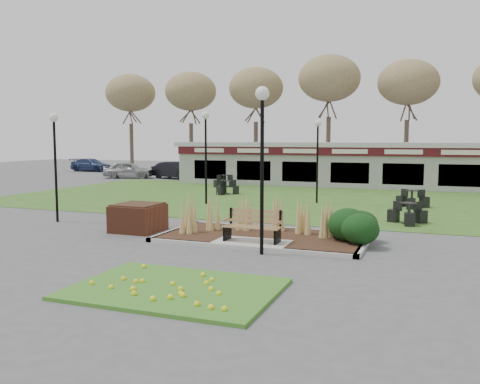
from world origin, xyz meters
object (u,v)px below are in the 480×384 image
(lamp_post_near_right, at_px, (262,133))
(car_black, at_px, (175,170))
(bistro_set_b, at_px, (224,183))
(bistro_set_a, at_px, (226,190))
(car_blue, at_px, (91,165))
(food_pavilion, at_px, (353,164))
(lamp_post_mid_right, at_px, (318,143))
(lamp_post_far_left, at_px, (206,137))
(brick_planter, at_px, (138,217))
(lamp_post_mid_left, at_px, (55,143))
(bistro_set_d, at_px, (412,202))
(car_silver, at_px, (128,170))
(park_bench, at_px, (253,225))
(bistro_set_c, at_px, (408,217))

(lamp_post_near_right, bearing_deg, car_black, 123.09)
(car_black, bearing_deg, lamp_post_near_right, -130.53)
(lamp_post_near_right, xyz_separation_m, bistro_set_b, (-8.40, 17.51, -3.01))
(bistro_set_a, height_order, car_blue, car_blue)
(food_pavilion, height_order, lamp_post_mid_right, lamp_post_mid_right)
(lamp_post_mid_right, distance_m, bistro_set_b, 10.00)
(lamp_post_far_left, bearing_deg, bistro_set_a, 99.84)
(lamp_post_near_right, xyz_separation_m, lamp_post_mid_right, (-0.97, 11.38, -0.33))
(car_black, bearing_deg, food_pavilion, -80.64)
(bistro_set_a, xyz_separation_m, car_blue, (-19.98, 14.26, 0.34))
(brick_planter, distance_m, lamp_post_mid_left, 4.71)
(bistro_set_d, bearing_deg, lamp_post_mid_right, 178.86)
(lamp_post_mid_right, height_order, car_blue, lamp_post_mid_right)
(lamp_post_mid_right, height_order, car_silver, lamp_post_mid_right)
(lamp_post_near_right, height_order, lamp_post_mid_left, lamp_post_near_right)
(lamp_post_near_right, bearing_deg, bistro_set_d, 73.03)
(park_bench, distance_m, food_pavilion, 19.73)
(food_pavilion, height_order, car_silver, food_pavilion)
(car_black, height_order, car_blue, car_black)
(bistro_set_d, distance_m, car_silver, 24.34)
(lamp_post_mid_left, bearing_deg, car_black, 105.84)
(park_bench, distance_m, car_blue, 37.30)
(lamp_post_near_right, bearing_deg, lamp_post_mid_left, 164.88)
(lamp_post_near_right, height_order, car_black, lamp_post_near_right)
(brick_planter, xyz_separation_m, car_black, (-9.64, 20.69, 0.19))
(lamp_post_mid_left, distance_m, bistro_set_c, 13.40)
(car_silver, bearing_deg, food_pavilion, -113.00)
(lamp_post_near_right, height_order, bistro_set_c, lamp_post_near_right)
(bistro_set_b, height_order, bistro_set_c, bistro_set_b)
(bistro_set_c, xyz_separation_m, car_blue, (-30.10, 21.19, 0.34))
(food_pavilion, bearing_deg, lamp_post_far_left, -114.46)
(bistro_set_b, distance_m, car_black, 8.00)
(bistro_set_a, bearing_deg, car_blue, 144.48)
(bistro_set_c, distance_m, bistro_set_d, 4.68)
(lamp_post_far_left, distance_m, car_silver, 18.02)
(bistro_set_c, bearing_deg, car_blue, 144.85)
(lamp_post_mid_right, relative_size, car_silver, 1.04)
(lamp_post_mid_right, bearing_deg, bistro_set_c, -47.03)
(lamp_post_far_left, height_order, bistro_set_d, lamp_post_far_left)
(bistro_set_a, xyz_separation_m, car_silver, (-11.87, 8.26, 0.39))
(lamp_post_mid_left, height_order, car_blue, lamp_post_mid_left)
(park_bench, relative_size, lamp_post_far_left, 0.38)
(bistro_set_b, xyz_separation_m, car_black, (-6.26, 4.98, 0.39))
(food_pavilion, distance_m, lamp_post_far_left, 12.83)
(food_pavilion, height_order, bistro_set_b, food_pavilion)
(brick_planter, relative_size, bistro_set_b, 1.02)
(lamp_post_mid_left, bearing_deg, car_silver, 116.22)
(car_blue, bearing_deg, brick_planter, -137.39)
(lamp_post_near_right, height_order, lamp_post_far_left, lamp_post_near_right)
(park_bench, xyz_separation_m, bistro_set_c, (4.10, 5.56, -0.31))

